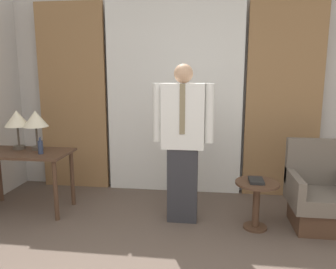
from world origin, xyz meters
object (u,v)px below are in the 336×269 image
Objects in this scene: table_lamp_right at (36,120)px; table_lamp_left at (17,120)px; person at (183,138)px; book at (256,181)px; desk at (24,161)px; bottle_by_lamp at (40,147)px; armchair at (318,197)px; side_table at (257,197)px.

table_lamp_left is at bearing 180.00° from table_lamp_right.
person is 8.19× the size of book.
desk is 1.92m from person.
table_lamp_left is 0.24m from table_lamp_right.
desk is 5.69× the size of bottle_by_lamp.
person is at bearing -1.30° from desk.
table_lamp_right is 1.79m from person.
person is at bearing -178.29° from armchair.
person reaches higher than desk.
armchair reaches higher than book.
desk is 0.50m from table_lamp_left.
book is at bearing -5.94° from table_lamp_right.
armchair is (3.35, 0.00, -0.29)m from desk.
table_lamp_left is at bearing 153.20° from bottle_by_lamp.
bottle_by_lamp reaches higher than book.
desk is 2.70m from side_table.
book is (0.78, -0.10, -0.41)m from person.
person reaches higher than armchair.
bottle_by_lamp is 2.42m from book.
bottle_by_lamp reaches higher than desk.
bottle_by_lamp is at bearing -15.50° from desk.
table_lamp_right reaches higher than desk.
table_lamp_left is at bearing 174.57° from side_table.
bottle_by_lamp is at bearing 178.28° from book.
table_lamp_right is (0.12, 0.12, 0.47)m from desk.
person reaches higher than table_lamp_right.
bottle_by_lamp reaches higher than side_table.
armchair is (3.23, -0.12, -0.76)m from table_lamp_right.
table_lamp_left is at bearing 174.57° from book.
book is at bearing -1.72° from bottle_by_lamp.
table_lamp_right reaches higher than armchair.
desk is at bearing 176.89° from side_table.
bottle_by_lamp is 0.37× the size of side_table.
armchair is (3.47, -0.12, -0.76)m from table_lamp_left.
desk is 2.12× the size of side_table.
desk is 2.32× the size of table_lamp_left.
person is (2.01, -0.16, -0.14)m from table_lamp_left.
table_lamp_right is at bearing 174.07° from side_table.
person is at bearing 172.59° from side_table.
armchair is at bearing 12.09° from book.
side_table is at bearing -167.63° from armchair.
desk reaches higher than book.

